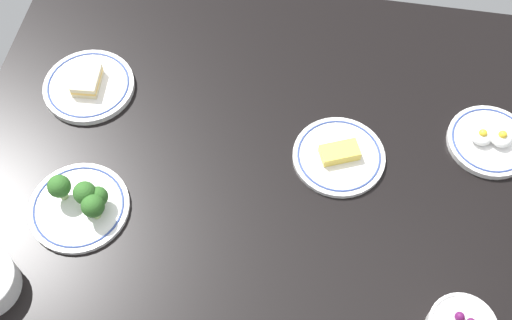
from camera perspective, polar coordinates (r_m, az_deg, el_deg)
name	(u,v)px	position (r cm, az deg, el deg)	size (l,w,h in cm)	color
dining_table	(256,169)	(152.14, 0.00, -0.78)	(135.11, 112.85, 4.00)	black
plate_broccoli	(80,202)	(147.68, -14.91, -3.56)	(22.01, 22.01, 8.48)	white
plate_cheese	(339,156)	(151.73, 7.17, 0.37)	(21.15, 21.15, 3.59)	white
plate_sandwich	(89,85)	(166.64, -14.24, 6.27)	(22.04, 22.04, 4.76)	white
plate_eggs	(490,140)	(161.61, 19.53, 1.60)	(19.53, 19.53, 5.20)	white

